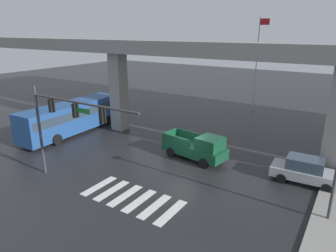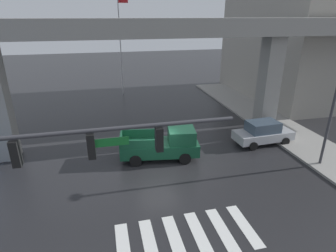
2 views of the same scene
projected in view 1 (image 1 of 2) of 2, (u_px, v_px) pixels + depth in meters
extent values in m
plane|color=#232326|center=(183.00, 163.00, 22.83)|extent=(120.00, 120.00, 0.00)
cube|color=silver|center=(99.00, 186.00, 19.45)|extent=(0.55, 2.80, 0.01)
cube|color=silver|center=(112.00, 190.00, 18.88)|extent=(0.55, 2.80, 0.01)
cube|color=silver|center=(125.00, 195.00, 18.31)|extent=(0.55, 2.80, 0.01)
cube|color=silver|center=(139.00, 201.00, 17.74)|extent=(0.55, 2.80, 0.01)
cube|color=silver|center=(155.00, 206.00, 17.17)|extent=(0.55, 2.80, 0.01)
cube|color=silver|center=(171.00, 213.00, 16.60)|extent=(0.55, 2.80, 0.01)
cube|color=gray|center=(208.00, 50.00, 23.29)|extent=(55.32, 2.31, 1.20)
cube|color=gray|center=(119.00, 92.00, 29.54)|extent=(1.30, 1.30, 7.56)
cube|color=#14472D|center=(194.00, 149.00, 23.38)|extent=(5.33, 2.64, 0.80)
cube|color=#14472D|center=(210.00, 143.00, 22.21)|extent=(1.94, 1.98, 0.90)
cube|color=#3F5160|center=(216.00, 145.00, 21.91)|extent=(0.35, 1.67, 0.77)
cube|color=#14472D|center=(189.00, 135.00, 24.52)|extent=(2.64, 0.49, 0.60)
cube|color=#14472D|center=(176.00, 140.00, 23.27)|extent=(2.64, 0.49, 0.60)
cube|color=#14472D|center=(170.00, 134.00, 24.75)|extent=(0.36, 1.74, 0.60)
cylinder|color=black|center=(218.00, 156.00, 23.15)|extent=(0.79, 0.39, 0.76)
cylinder|color=black|center=(204.00, 163.00, 21.86)|extent=(0.79, 0.39, 0.76)
cylinder|color=black|center=(185.00, 146.00, 25.14)|extent=(0.79, 0.39, 0.76)
cylinder|color=black|center=(171.00, 152.00, 23.86)|extent=(0.79, 0.39, 0.76)
cube|color=#234C8C|center=(72.00, 117.00, 28.99)|extent=(2.97, 10.90, 2.70)
cube|color=#2D3D4C|center=(71.00, 112.00, 28.85)|extent=(2.98, 10.36, 0.76)
cube|color=#2D3D4C|center=(109.00, 102.00, 33.29)|extent=(2.25, 0.18, 1.49)
cylinder|color=black|center=(91.00, 117.00, 33.04)|extent=(0.39, 0.97, 0.96)
cylinder|color=black|center=(108.00, 120.00, 31.86)|extent=(0.39, 0.97, 0.96)
cylinder|color=black|center=(38.00, 135.00, 27.50)|extent=(0.39, 0.97, 0.96)
cylinder|color=black|center=(57.00, 139.00, 26.31)|extent=(0.39, 0.97, 0.96)
cube|color=#A8AAAF|center=(305.00, 174.00, 19.72)|extent=(4.38, 1.96, 0.64)
cube|color=#384756|center=(305.00, 163.00, 19.55)|extent=(2.31, 1.60, 0.76)
cylinder|color=black|center=(328.00, 177.00, 19.89)|extent=(0.65, 0.27, 0.64)
cylinder|color=black|center=(326.00, 189.00, 18.47)|extent=(0.65, 0.27, 0.64)
cylinder|color=black|center=(286.00, 168.00, 21.16)|extent=(0.65, 0.27, 0.64)
cylinder|color=black|center=(281.00, 178.00, 19.74)|extent=(0.65, 0.27, 0.64)
cylinder|color=#38383D|center=(40.00, 131.00, 20.32)|extent=(0.18, 0.18, 6.20)
cylinder|color=#38383D|center=(80.00, 103.00, 17.34)|extent=(8.60, 0.14, 0.14)
cube|color=black|center=(52.00, 106.00, 18.89)|extent=(0.24, 0.32, 0.84)
sphere|color=red|center=(51.00, 102.00, 18.81)|extent=(0.17, 0.17, 0.17)
cube|color=black|center=(75.00, 110.00, 17.75)|extent=(0.24, 0.32, 0.84)
sphere|color=red|center=(75.00, 106.00, 17.67)|extent=(0.17, 0.17, 0.17)
cube|color=black|center=(102.00, 116.00, 16.61)|extent=(0.24, 0.32, 0.84)
sphere|color=red|center=(102.00, 111.00, 16.53)|extent=(0.17, 0.17, 0.17)
cube|color=#19722D|center=(83.00, 111.00, 17.40)|extent=(1.10, 0.04, 0.28)
cylinder|color=silver|center=(256.00, 66.00, 36.11)|extent=(0.12, 0.12, 11.02)
cube|color=red|center=(265.00, 22.00, 34.30)|extent=(1.10, 0.04, 0.70)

